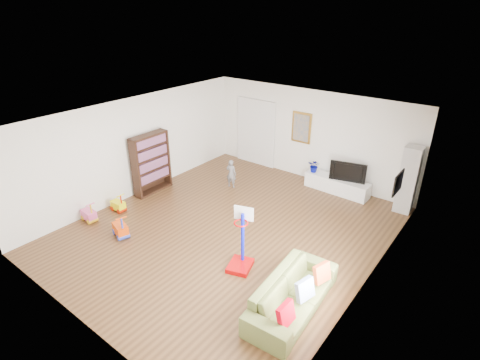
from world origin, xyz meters
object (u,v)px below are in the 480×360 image
Objects in this scene: media_console at (337,185)px; basketball_hoop at (240,241)px; bookshelf at (151,163)px; sofa at (293,294)px.

basketball_hoop is at bearing -89.57° from media_console.
media_console is 4.39m from basketball_hoop.
bookshelf is 5.71m from sofa.
bookshelf is 0.79× the size of sofa.
media_console is 0.85× the size of sofa.
bookshelf is (-4.18, -3.14, 0.63)m from media_console.
sofa is (1.30, -4.69, 0.10)m from media_console.
media_console is 1.38× the size of basketball_hoop.
sofa is at bearing -72.76° from media_console.
basketball_hoop reaches higher than media_console.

